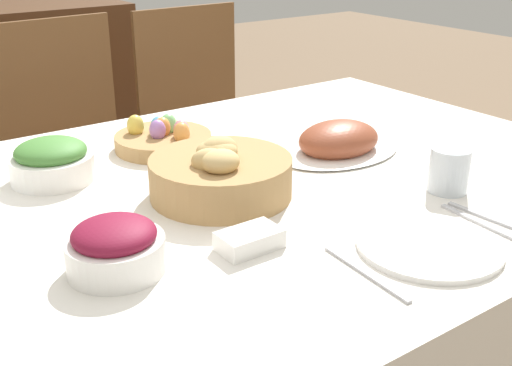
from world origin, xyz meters
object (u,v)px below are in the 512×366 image
at_px(green_salad_bowl, 52,161).
at_px(knife, 483,224).
at_px(ham_platter, 338,142).
at_px(spoon, 494,220).
at_px(egg_basket, 163,138).
at_px(beet_salad_bowl, 115,247).
at_px(chair_far_center, 78,163).
at_px(fork, 366,273).
at_px(chair_far_right, 207,136).
at_px(butter_dish, 250,240).
at_px(bread_basket, 220,174).
at_px(drinking_cup, 449,170).
at_px(dinner_plate, 429,246).

bearing_deg(green_salad_bowl, knife, -50.12).
height_order(ham_platter, spoon, ham_platter).
height_order(egg_basket, beet_salad_bowl, beet_salad_bowl).
xyz_separation_m(ham_platter, beet_salad_bowl, (-0.64, -0.20, 0.01)).
distance_m(chair_far_center, fork, 1.36).
relative_size(chair_far_right, spoon, 5.16).
distance_m(chair_far_right, knife, 1.38).
xyz_separation_m(green_salad_bowl, spoon, (0.58, -0.65, -0.04)).
relative_size(knife, spoon, 1.00).
relative_size(fork, spoon, 1.00).
distance_m(ham_platter, spoon, 0.43).
relative_size(fork, knife, 1.00).
bearing_deg(butter_dish, spoon, -22.44).
relative_size(chair_far_right, ham_platter, 3.13).
bearing_deg(chair_far_right, knife, -102.22).
relative_size(bread_basket, ham_platter, 0.89).
bearing_deg(ham_platter, green_salad_bowl, 159.48).
bearing_deg(butter_dish, chair_far_right, 61.89).
bearing_deg(fork, beet_salad_bowl, 145.97).
relative_size(bread_basket, knife, 1.47).
bearing_deg(chair_far_right, green_salad_bowl, -141.07).
height_order(ham_platter, knife, ham_platter).
bearing_deg(drinking_cup, butter_dish, 176.07).
height_order(knife, spoon, same).
height_order(egg_basket, fork, egg_basket).
bearing_deg(knife, spoon, 3.53).
bearing_deg(dinner_plate, fork, -180.00).
xyz_separation_m(chair_far_right, spoon, (-0.21, -1.34, 0.24)).
xyz_separation_m(egg_basket, butter_dish, (-0.12, -0.52, -0.01)).
relative_size(ham_platter, green_salad_bowl, 1.82).
relative_size(chair_far_right, drinking_cup, 10.94).
bearing_deg(chair_far_center, butter_dish, -101.33).
relative_size(chair_far_right, fork, 5.16).
xyz_separation_m(bread_basket, beet_salad_bowl, (-0.28, -0.15, -0.01)).
xyz_separation_m(beet_salad_bowl, knife, (0.59, -0.23, -0.04)).
height_order(green_salad_bowl, spoon, green_salad_bowl).
height_order(bread_basket, spoon, bread_basket).
distance_m(beet_salad_bowl, drinking_cup, 0.67).
height_order(egg_basket, drinking_cup, drinking_cup).
bearing_deg(ham_platter, chair_far_right, 78.13).
xyz_separation_m(beet_salad_bowl, dinner_plate, (0.45, -0.23, -0.04)).
bearing_deg(egg_basket, beet_salad_bowl, -125.22).
relative_size(bread_basket, fork, 1.47).
bearing_deg(fork, egg_basket, 91.77).
height_order(beet_salad_bowl, butter_dish, beet_salad_bowl).
xyz_separation_m(egg_basket, spoon, (0.30, -0.70, -0.02)).
relative_size(dinner_plate, spoon, 1.26).
bearing_deg(egg_basket, chair_far_right, 51.85).
xyz_separation_m(beet_salad_bowl, green_salad_bowl, (0.05, 0.42, 0.00)).
bearing_deg(green_salad_bowl, beet_salad_bowl, -96.43).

